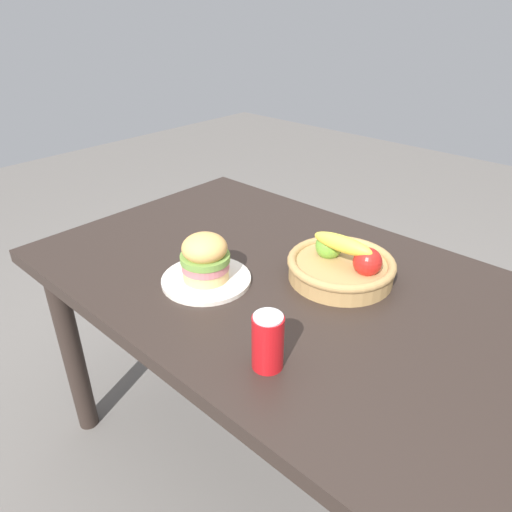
# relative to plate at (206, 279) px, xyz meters

# --- Properties ---
(ground_plane) EXTENTS (8.00, 8.00, 0.00)m
(ground_plane) POSITION_rel_plate_xyz_m (0.13, 0.16, -0.76)
(ground_plane) COLOR slate
(dining_table) EXTENTS (1.40, 0.90, 0.75)m
(dining_table) POSITION_rel_plate_xyz_m (0.13, 0.16, -0.11)
(dining_table) COLOR #2D231E
(dining_table) RESTS_ON ground_plane
(plate) EXTENTS (0.24, 0.24, 0.01)m
(plate) POSITION_rel_plate_xyz_m (0.00, 0.00, 0.00)
(plate) COLOR silver
(plate) RESTS_ON dining_table
(sandwich) EXTENTS (0.13, 0.13, 0.13)m
(sandwich) POSITION_rel_plate_xyz_m (0.00, 0.00, 0.07)
(sandwich) COLOR #E5BC75
(sandwich) RESTS_ON plate
(soda_can) EXTENTS (0.07, 0.07, 0.13)m
(soda_can) POSITION_rel_plate_xyz_m (0.34, -0.13, 0.06)
(soda_can) COLOR red
(soda_can) RESTS_ON dining_table
(fruit_basket) EXTENTS (0.29, 0.29, 0.14)m
(fruit_basket) POSITION_rel_plate_xyz_m (0.26, 0.26, 0.04)
(fruit_basket) COLOR tan
(fruit_basket) RESTS_ON dining_table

